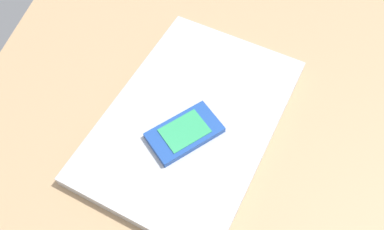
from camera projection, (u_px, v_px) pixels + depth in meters
desk_surface at (212, 190)px, 54.42cm from camera, size 120.00×80.00×3.00cm
laptop_closed at (192, 119)px, 57.85cm from camera, size 39.73×31.75×1.91cm
cell_phone_on_laptop at (185, 133)px, 54.82cm from camera, size 11.33×11.23×1.16cm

